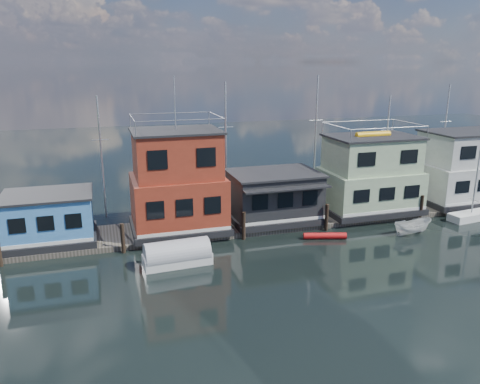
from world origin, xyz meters
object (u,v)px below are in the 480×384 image
object	(u,v)px
houseboat_red	(178,183)
houseboat_dark	(274,196)
houseboat_blue	(49,218)
red_kayak	(325,236)
houseboat_green	(370,175)
houseboat_white	(463,168)
motorboat	(412,227)
day_sailer	(471,215)
tarp_runabout	(177,255)

from	to	relation	value
houseboat_red	houseboat_dark	world-z (taller)	houseboat_red
houseboat_blue	red_kayak	size ratio (longest dim) A/B	1.94
houseboat_green	houseboat_white	size ratio (longest dim) A/B	1.00
red_kayak	houseboat_red	bearing A→B (deg)	172.84
motorboat	red_kayak	bearing A→B (deg)	80.61
motorboat	day_sailer	world-z (taller)	day_sailer
houseboat_blue	houseboat_dark	world-z (taller)	houseboat_dark
houseboat_blue	houseboat_green	world-z (taller)	houseboat_green
houseboat_red	tarp_runabout	distance (m)	6.93
motorboat	red_kayak	distance (m)	7.14
houseboat_white	houseboat_blue	bearing A→B (deg)	-180.00
houseboat_red	houseboat_white	size ratio (longest dim) A/B	1.41
houseboat_white	red_kayak	bearing A→B (deg)	-164.72
houseboat_dark	tarp_runabout	world-z (taller)	houseboat_dark
houseboat_dark	motorboat	bearing A→B (deg)	-30.36
houseboat_red	red_kayak	xyz separation A→B (m)	(10.54, -4.50, -3.86)
houseboat_dark	houseboat_green	bearing A→B (deg)	0.12
motorboat	houseboat_green	bearing A→B (deg)	5.53
red_kayak	day_sailer	distance (m)	14.22
red_kayak	tarp_runabout	size ratio (longest dim) A/B	0.71
houseboat_blue	day_sailer	size ratio (longest dim) A/B	0.96
motorboat	red_kayak	xyz separation A→B (m)	(-7.04, 1.13, -0.39)
houseboat_blue	houseboat_red	xyz separation A→B (m)	(9.50, 0.00, 1.90)
houseboat_red	motorboat	bearing A→B (deg)	-17.75
tarp_runabout	houseboat_white	bearing A→B (deg)	8.52
houseboat_white	red_kayak	xyz separation A→B (m)	(-16.46, -4.50, -3.29)
houseboat_white	houseboat_red	bearing A→B (deg)	-180.00
red_kayak	motorboat	bearing A→B (deg)	6.84
houseboat_blue	motorboat	world-z (taller)	houseboat_blue
houseboat_white	houseboat_dark	bearing A→B (deg)	-179.94
houseboat_white	motorboat	bearing A→B (deg)	-149.17
houseboat_white	houseboat_green	bearing A→B (deg)	180.00
houseboat_green	houseboat_red	bearing A→B (deg)	-180.00
houseboat_red	houseboat_dark	size ratio (longest dim) A/B	1.60
houseboat_green	houseboat_white	xyz separation A→B (m)	(10.00, -0.00, -0.01)
houseboat_white	tarp_runabout	world-z (taller)	houseboat_white
houseboat_red	houseboat_green	xyz separation A→B (m)	(17.00, 0.00, -0.55)
houseboat_blue	houseboat_white	distance (m)	36.52
houseboat_red	motorboat	distance (m)	18.77
houseboat_red	motorboat	xyz separation A→B (m)	(17.57, -5.63, -3.47)
motorboat	tarp_runabout	size ratio (longest dim) A/B	0.71
houseboat_white	tarp_runabout	bearing A→B (deg)	-168.13
houseboat_red	houseboat_green	size ratio (longest dim) A/B	1.41
houseboat_red	houseboat_green	world-z (taller)	houseboat_red
houseboat_dark	houseboat_white	bearing A→B (deg)	0.06
motorboat	tarp_runabout	world-z (taller)	tarp_runabout
houseboat_red	red_kayak	world-z (taller)	houseboat_red
houseboat_red	tarp_runabout	bearing A→B (deg)	-100.97
motorboat	houseboat_dark	bearing A→B (deg)	59.37
tarp_runabout	houseboat_blue	bearing A→B (deg)	141.34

